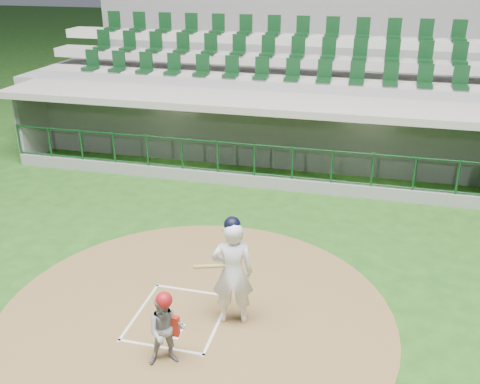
{
  "coord_description": "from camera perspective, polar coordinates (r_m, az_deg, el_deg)",
  "views": [
    {
      "loc": [
        3.02,
        -7.74,
        5.97
      ],
      "look_at": [
        0.43,
        2.6,
        1.3
      ],
      "focal_mm": 40.0,
      "sensor_mm": 36.0,
      "label": 1
    }
  ],
  "objects": [
    {
      "name": "home_plate",
      "position": [
        9.7,
        -7.44,
        -14.41
      ],
      "size": [
        0.43,
        0.43,
        0.02
      ],
      "primitive_type": "cube",
      "color": "silver",
      "rests_on": "dirt_circle"
    },
    {
      "name": "batter",
      "position": [
        9.28,
        -0.81,
        -8.47
      ],
      "size": [
        0.95,
        0.96,
        2.06
      ],
      "color": "white",
      "rests_on": "dirt_circle"
    },
    {
      "name": "dirt_circle",
      "position": [
        9.99,
        -4.74,
        -13.09
      ],
      "size": [
        7.2,
        7.2,
        0.01
      ],
      "primitive_type": "cylinder",
      "color": "brown",
      "rests_on": "ground"
    },
    {
      "name": "dugout_structure",
      "position": [
        16.61,
        3.1,
        6.09
      ],
      "size": [
        16.4,
        3.7,
        3.0
      ],
      "color": "gray",
      "rests_on": "ground"
    },
    {
      "name": "batter_box_chalk",
      "position": [
        10.0,
        -6.6,
        -13.08
      ],
      "size": [
        1.55,
        1.8,
        0.01
      ],
      "color": "white",
      "rests_on": "ground"
    },
    {
      "name": "catcher",
      "position": [
        8.7,
        -7.89,
        -14.26
      ],
      "size": [
        0.74,
        0.66,
        1.32
      ],
      "color": "gray",
      "rests_on": "dirt_circle"
    },
    {
      "name": "ground",
      "position": [
        10.23,
        -6.01,
        -12.19
      ],
      "size": [
        120.0,
        120.0,
        0.0
      ],
      "primitive_type": "plane",
      "color": "#1D4914",
      "rests_on": "ground"
    },
    {
      "name": "seating_deck",
      "position": [
        19.43,
        4.84,
        10.05
      ],
      "size": [
        17.0,
        6.72,
        5.15
      ],
      "color": "gray",
      "rests_on": "ground"
    }
  ]
}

